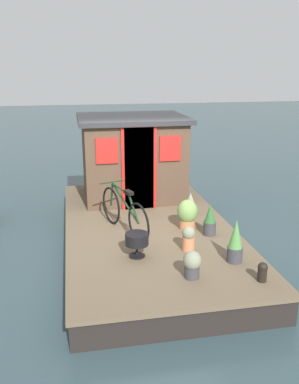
{
  "coord_description": "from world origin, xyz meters",
  "views": [
    {
      "loc": [
        -7.25,
        1.35,
        3.36
      ],
      "look_at": [
        -0.2,
        0.0,
        1.16
      ],
      "focal_mm": 39.24,
      "sensor_mm": 36.0,
      "label": 1
    }
  ],
  "objects": [
    {
      "name": "charcoal_grill",
      "position": [
        -1.32,
        0.41,
        0.74
      ],
      "size": [
        0.37,
        0.37,
        0.39
      ],
      "color": "black",
      "rests_on": "houseboat_deck"
    },
    {
      "name": "mooring_bollard",
      "position": [
        -2.41,
        -1.17,
        0.61
      ],
      "size": [
        0.14,
        0.14,
        0.28
      ],
      "color": "black",
      "rests_on": "houseboat_deck"
    },
    {
      "name": "potted_plant_sage",
      "position": [
        -0.69,
        -0.99,
        0.74
      ],
      "size": [
        0.22,
        0.22,
        0.57
      ],
      "color": "#38383D",
      "rests_on": "houseboat_deck"
    },
    {
      "name": "houseboat_cabin",
      "position": [
        1.82,
        0.0,
        1.38
      ],
      "size": [
        1.96,
        2.34,
        1.81
      ],
      "color": "#4C3828",
      "rests_on": "houseboat_deck"
    },
    {
      "name": "potted_plant_ivy",
      "position": [
        -2.14,
        -0.24,
        0.68
      ],
      "size": [
        0.26,
        0.26,
        0.41
      ],
      "color": "#38383D",
      "rests_on": "houseboat_deck"
    },
    {
      "name": "potted_plant_basil",
      "position": [
        -1.25,
        -0.44,
        0.67
      ],
      "size": [
        0.21,
        0.21,
        0.41
      ],
      "color": "#C6754C",
      "rests_on": "houseboat_deck"
    },
    {
      "name": "bicycle",
      "position": [
        -0.3,
        0.48,
        0.85
      ],
      "size": [
        1.68,
        0.7,
        0.85
      ],
      "color": "black",
      "rests_on": "houseboat_deck"
    },
    {
      "name": "ground_plane",
      "position": [
        0.0,
        0.0,
        0.0
      ],
      "size": [
        60.0,
        60.0,
        0.0
      ],
      "primitive_type": "plane",
      "color": "#2D4247"
    },
    {
      "name": "potted_plant_rosemary",
      "position": [
        -0.33,
        -0.68,
        0.75
      ],
      "size": [
        0.37,
        0.37,
        0.55
      ],
      "color": "#C6754C",
      "rests_on": "houseboat_deck"
    },
    {
      "name": "houseboat_deck",
      "position": [
        0.0,
        0.0,
        0.23
      ],
      "size": [
        5.86,
        3.04,
        0.46
      ],
      "color": "brown",
      "rests_on": "ground_plane"
    },
    {
      "name": "potted_plant_succulent",
      "position": [
        0.37,
        -0.94,
        0.68
      ],
      "size": [
        0.29,
        0.29,
        0.46
      ],
      "color": "#38383D",
      "rests_on": "houseboat_deck"
    },
    {
      "name": "potted_plant_geranium",
      "position": [
        -1.77,
        -1.02,
        0.79
      ],
      "size": [
        0.24,
        0.24,
        0.68
      ],
      "color": "#38383D",
      "rests_on": "houseboat_deck"
    }
  ]
}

